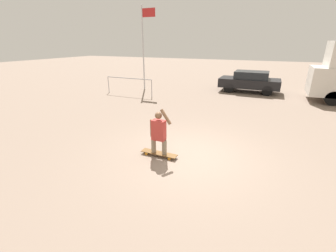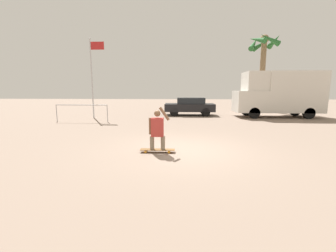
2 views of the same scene
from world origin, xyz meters
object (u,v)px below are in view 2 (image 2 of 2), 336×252
at_px(flagpole, 93,73).
at_px(parked_car_black, 190,106).
at_px(person_skateboarder, 157,128).
at_px(skateboard, 158,150).
at_px(palm_tree_near_van, 263,53).
at_px(camper_van, 279,93).

bearing_deg(flagpole, parked_car_black, 17.02).
bearing_deg(person_skateboarder, skateboard, 0.00).
bearing_deg(palm_tree_near_van, parked_car_black, -150.03).
height_order(parked_car_black, palm_tree_near_van, palm_tree_near_van).
height_order(person_skateboarder, flagpole, flagpole).
height_order(camper_van, parked_car_black, camper_van).
height_order(person_skateboarder, palm_tree_near_van, palm_tree_near_van).
distance_m(palm_tree_near_van, flagpole, 14.89).
height_order(palm_tree_near_van, flagpole, palm_tree_near_van).
xyz_separation_m(camper_van, palm_tree_near_van, (0.30, 4.73, 3.48)).
bearing_deg(camper_van, palm_tree_near_van, 86.32).
height_order(skateboard, parked_car_black, parked_car_black).
relative_size(parked_car_black, palm_tree_near_van, 0.55).
relative_size(palm_tree_near_van, flagpole, 1.26).
bearing_deg(flagpole, camper_van, 5.26).
bearing_deg(parked_car_black, flagpole, -162.98).
relative_size(skateboard, person_skateboarder, 0.81).
xyz_separation_m(parked_car_black, flagpole, (-6.81, -2.08, 2.42)).
height_order(camper_van, flagpole, flagpole).
xyz_separation_m(skateboard, camper_van, (7.85, 9.83, 1.66)).
bearing_deg(skateboard, flagpole, 121.81).
relative_size(camper_van, flagpole, 1.09).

